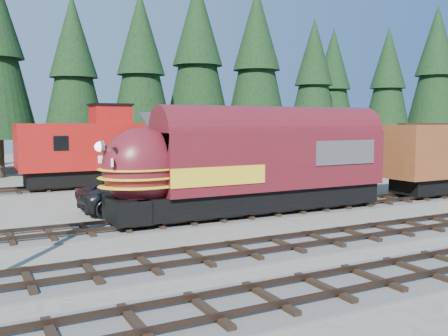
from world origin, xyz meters
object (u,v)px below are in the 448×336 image
depot (251,148)px  pickup_truck_a (139,194)px  locomotive (246,168)px  caboose (97,150)px

depot → pickup_truck_a: size_ratio=2.03×
depot → pickup_truck_a: depot is taller
pickup_truck_a → locomotive: bearing=-134.8°
locomotive → depot: bearing=57.3°
depot → pickup_truck_a: 8.99m
depot → locomotive: 7.74m
caboose → depot: bearing=-42.8°
locomotive → pickup_truck_a: locomotive is taller
depot → pickup_truck_a: (-8.36, -2.56, -2.08)m
locomotive → caboose: caboose is taller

